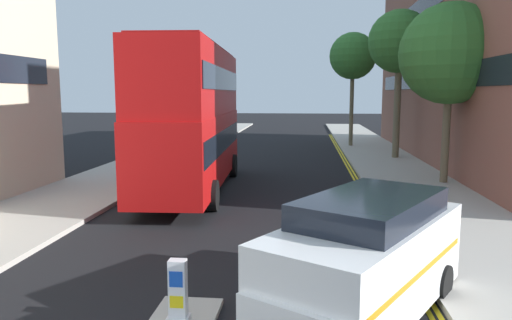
% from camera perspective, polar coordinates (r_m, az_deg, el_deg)
% --- Properties ---
extents(sidewalk_right, '(4.00, 80.00, 0.14)m').
position_cam_1_polar(sidewalk_right, '(20.66, 18.30, -3.09)').
color(sidewalk_right, '#ADA89E').
rests_on(sidewalk_right, ground).
extents(sidewalk_left, '(4.00, 80.00, 0.14)m').
position_cam_1_polar(sidewalk_left, '(21.89, -17.16, -2.44)').
color(sidewalk_left, '#ADA89E').
rests_on(sidewalk_left, ground).
extents(kerb_line_outer, '(0.10, 56.00, 0.01)m').
position_cam_1_polar(kerb_line_outer, '(18.38, 13.20, -4.44)').
color(kerb_line_outer, yellow).
rests_on(kerb_line_outer, ground).
extents(kerb_line_inner, '(0.10, 56.00, 0.01)m').
position_cam_1_polar(kerb_line_inner, '(18.36, 12.71, -4.44)').
color(kerb_line_inner, yellow).
rests_on(kerb_line_inner, ground).
extents(keep_left_bollard, '(0.36, 0.28, 1.11)m').
position_cam_1_polar(keep_left_bollard, '(8.23, -9.18, -15.51)').
color(keep_left_bollard, silver).
rests_on(keep_left_bollard, traffic_island).
extents(double_decker_bus_away, '(3.18, 10.91, 5.64)m').
position_cam_1_polar(double_decker_bus_away, '(19.17, -7.48, 5.33)').
color(double_decker_bus_away, '#B20F0F').
rests_on(double_decker_bus_away, ground).
extents(taxi_minivan, '(4.06, 5.09, 2.12)m').
position_cam_1_polar(taxi_minivan, '(8.63, 12.61, -11.19)').
color(taxi_minivan, white).
rests_on(taxi_minivan, ground).
extents(street_tree_near, '(3.27, 3.27, 7.95)m').
position_cam_1_polar(street_tree_near, '(35.29, 11.35, 11.87)').
color(street_tree_near, '#6B6047').
rests_on(street_tree_near, sidewalk_right).
extents(street_tree_mid, '(4.13, 4.13, 7.39)m').
position_cam_1_polar(street_tree_mid, '(21.68, 21.92, 11.51)').
color(street_tree_mid, '#6B6047').
rests_on(street_tree_mid, sidewalk_right).
extents(street_tree_far, '(3.57, 3.57, 8.42)m').
position_cam_1_polar(street_tree_far, '(29.35, 16.58, 13.12)').
color(street_tree_far, '#6B6047').
rests_on(street_tree_far, sidewalk_right).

